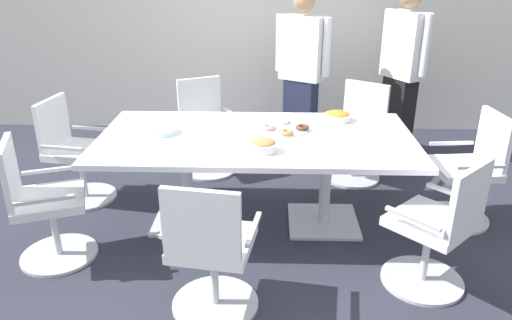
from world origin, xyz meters
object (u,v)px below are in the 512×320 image
Objects in this scene: office_chair_2 at (43,208)px; snack_bowl_cookies at (263,145)px; conference_table at (256,151)px; donut_platter at (285,128)px; office_chair_1 at (74,156)px; office_chair_4 at (438,233)px; office_chair_5 at (468,174)px; person_standing_1 at (402,70)px; office_chair_6 at (357,137)px; office_chair_3 at (211,255)px; person_standing_0 at (302,72)px; office_chair_0 at (206,131)px; plate_stack at (162,131)px; snack_bowl_chips_orange at (338,116)px.

office_chair_2 is 4.67× the size of snack_bowl_cookies.
donut_platter is at bearing 32.29° from conference_table.
office_chair_1 is 1.00× the size of office_chair_4.
office_chair_5 reaches higher than conference_table.
donut_platter is at bearing 107.07° from person_standing_1.
office_chair_1 is 3.31m from office_chair_5.
office_chair_2 is at bearing 130.64° from office_chair_4.
office_chair_1 and office_chair_6 have the same top height.
office_chair_3 is 1.37m from donut_platter.
person_standing_0 reaches higher than donut_platter.
office_chair_2 is at bearing 33.55° from office_chair_0.
office_chair_5 is at bearing -1.72° from donut_platter.
donut_platter reaches higher than plate_stack.
office_chair_2 is at bearing -141.23° from plate_stack.
office_chair_0 is 0.53× the size of person_standing_0.
snack_bowl_cookies is at bearing -110.15° from donut_platter.
office_chair_2 is 3.96× the size of plate_stack.
office_chair_4 is 1.39m from donut_platter.
person_standing_0 is 1.19m from snack_bowl_chips_orange.
office_chair_5 reaches higher than snack_bowl_chips_orange.
person_standing_0 is 1.91m from plate_stack.
office_chair_5 is (1.93, 1.19, 0.00)m from office_chair_3.
person_standing_1 is 1.89m from donut_platter.
office_chair_4 is at bearing 75.91° from office_chair_1.
person_standing_1 reaches higher than office_chair_3.
office_chair_6 is at bearing 108.68° from person_standing_1.
snack_bowl_cookies is at bearing 87.40° from office_chair_0.
office_chair_0 is 3.96× the size of plate_stack.
office_chair_5 is (1.70, 0.10, -0.22)m from conference_table.
office_chair_5 reaches higher than donut_platter.
person_standing_1 is 1.42m from snack_bowl_chips_orange.
snack_bowl_cookies reaches higher than conference_table.
office_chair_2 is 2.66m from office_chair_4.
office_chair_6 is at bearing 53.74° from office_chair_4.
person_standing_0 is at bearing 63.53° from office_chair_4.
office_chair_4 is at bearing -34.15° from conference_table.
person_standing_0 is at bearing 78.83° from snack_bowl_cookies.
snack_bowl_chips_orange is at bearing 29.33° from donut_platter.
conference_table is 2.64× the size of office_chair_1.
office_chair_3 is at bearing 46.51° from office_chair_2.
plate_stack is at bearing 122.38° from office_chair_3.
office_chair_1 is (-1.60, 0.38, -0.22)m from conference_table.
person_standing_0 is 8.77× the size of snack_bowl_cookies.
office_chair_0 reaches higher than conference_table.
plate_stack is (-0.73, 0.04, 0.15)m from conference_table.
donut_platter is at bearing 91.54° from office_chair_1.
office_chair_5 is at bearing 81.70° from office_chair_2.
person_standing_1 is (2.94, 2.12, 0.52)m from office_chair_2.
office_chair_2 and office_chair_3 have the same top height.
office_chair_5 reaches higher than snack_bowl_cookies.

